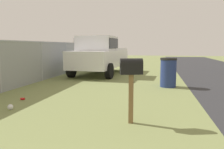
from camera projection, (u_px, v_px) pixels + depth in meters
mailbox at (131, 72)px, 4.66m from camera, size 0.31×0.48×1.33m
pickup_truck at (100, 55)px, 12.82m from camera, size 5.31×2.58×2.09m
trash_bin at (168, 72)px, 8.94m from camera, size 0.63×0.63×1.13m
fence_section at (24, 62)px, 9.11m from camera, size 20.18×0.07×1.78m
litter_bag_far_scatter at (10, 107)px, 5.76m from camera, size 0.14×0.14×0.14m
litter_can_midfield_a at (23, 99)px, 6.82m from camera, size 0.09×0.13×0.07m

